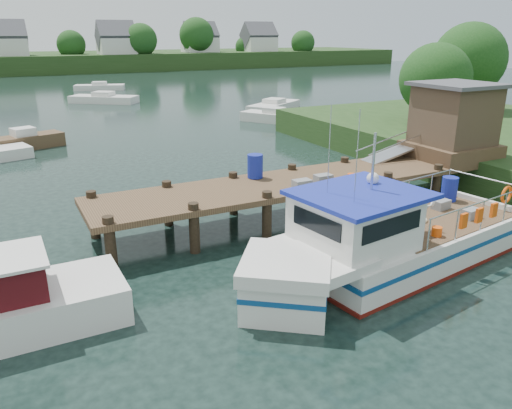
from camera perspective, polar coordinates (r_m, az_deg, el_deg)
name	(u,v)px	position (r m, az deg, el deg)	size (l,w,h in m)	color
ground_plane	(262,223)	(17.73, 0.66, -2.08)	(160.00, 160.00, 0.00)	black
far_shore	(40,59)	(97.39, -23.47, 15.03)	(140.00, 42.55, 9.22)	#25401A
dock	(407,143)	(20.84, 16.82, 6.75)	(16.60, 3.00, 4.78)	brown
lobster_boat	(383,243)	(14.28, 14.33, -4.33)	(10.08, 4.10, 4.79)	silver
moored_rowboat	(25,141)	(31.97, -24.94, 6.59)	(4.48, 2.69, 1.23)	brown
moored_far	(100,87)	(62.88, -17.43, 12.70)	(5.96, 3.63, 0.96)	silver
moored_b	(274,117)	(38.01, 2.07, 9.99)	(4.13, 5.16, 1.11)	silver
moored_c	(274,106)	(44.29, 2.09, 11.22)	(6.32, 5.11, 0.97)	silver
moored_d	(104,99)	(50.90, -17.01, 11.49)	(6.34, 5.56, 1.08)	silver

